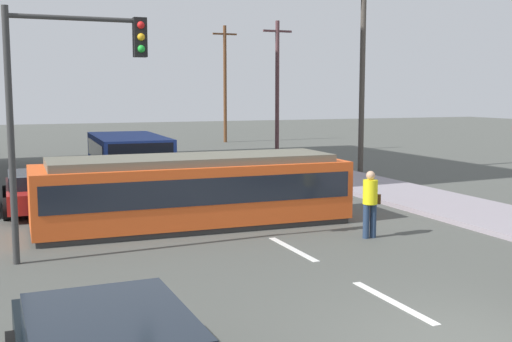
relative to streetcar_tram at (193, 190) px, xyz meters
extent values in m
plane|color=#4C4E48|center=(1.37, 0.66, -0.98)|extent=(120.00, 120.00, 0.00)
cube|color=silver|center=(1.37, -7.34, -0.98)|extent=(0.16, 2.40, 0.01)
cube|color=silver|center=(1.37, -3.34, -0.98)|extent=(0.16, 2.40, 0.01)
cube|color=silver|center=(1.37, 6.00, -0.98)|extent=(0.16, 2.40, 0.01)
cube|color=silver|center=(1.37, 12.00, -0.98)|extent=(0.16, 2.40, 0.01)
cube|color=#E7541F|center=(0.00, 0.00, -0.06)|extent=(8.36, 2.66, 1.55)
cube|color=#2D2D2D|center=(0.00, 0.00, -0.91)|extent=(8.19, 2.54, 0.15)
cube|color=#656354|center=(0.00, 0.00, 0.82)|extent=(7.52, 2.27, 0.20)
cube|color=#1E232D|center=(0.00, 0.00, 0.13)|extent=(8.03, 2.70, 0.68)
cube|color=#213C96|center=(-0.15, 8.31, 0.13)|extent=(2.69, 5.88, 1.62)
cube|color=black|center=(-0.24, 5.46, 0.38)|extent=(2.25, 0.20, 0.97)
cube|color=black|center=(-0.15, 8.31, 0.42)|extent=(2.70, 5.01, 0.65)
cylinder|color=black|center=(-0.21, 6.46, -0.53)|extent=(2.58, 0.99, 0.90)
cylinder|color=black|center=(-0.09, 10.16, -0.53)|extent=(2.58, 0.99, 0.90)
cylinder|color=navy|center=(3.52, -3.02, -0.56)|extent=(0.16, 0.16, 0.85)
cylinder|color=navy|center=(3.72, -3.02, -0.56)|extent=(0.16, 0.16, 0.85)
cylinder|color=yellow|center=(3.62, -3.02, 0.17)|extent=(0.36, 0.36, 0.60)
sphere|color=tan|center=(3.62, -3.02, 0.58)|extent=(0.22, 0.22, 0.22)
cube|color=#4A2E17|center=(3.84, -2.97, -0.03)|extent=(0.22, 0.21, 0.24)
cube|color=black|center=(-3.75, -9.50, 0.01)|extent=(1.73, 2.32, 0.40)
cylinder|color=black|center=(-2.86, -8.09, -0.66)|extent=(0.23, 0.64, 0.64)
cube|color=#A81E1B|center=(-3.76, 4.00, -0.47)|extent=(1.79, 4.29, 0.55)
cube|color=black|center=(-3.76, 3.85, 0.01)|extent=(1.64, 2.37, 0.40)
cylinder|color=black|center=(-4.63, 5.29, -0.66)|extent=(0.22, 0.64, 0.64)
cylinder|color=black|center=(-2.87, 5.28, -0.66)|extent=(0.22, 0.64, 0.64)
cylinder|color=black|center=(-4.65, 2.72, -0.66)|extent=(0.22, 0.64, 0.64)
cylinder|color=black|center=(-2.89, 2.71, -0.66)|extent=(0.22, 0.64, 0.64)
cylinder|color=#333333|center=(-4.54, -2.30, 1.67)|extent=(0.14, 0.14, 5.30)
cylinder|color=#333333|center=(-3.19, -2.30, 4.12)|extent=(2.70, 0.10, 0.10)
cube|color=black|center=(-1.83, -2.30, 3.77)|extent=(0.28, 0.24, 0.84)
sphere|color=red|center=(-1.83, -2.43, 4.02)|extent=(0.16, 0.16, 0.16)
sphere|color=gold|center=(-1.83, -2.43, 3.77)|extent=(0.16, 0.16, 0.16)
sphere|color=green|center=(-1.83, -2.43, 3.52)|extent=(0.16, 0.16, 0.16)
cylinder|color=#4B443C|center=(10.17, 8.16, 3.25)|extent=(0.24, 0.24, 8.46)
cylinder|color=brown|center=(10.62, 18.35, 2.90)|extent=(0.24, 0.24, 7.75)
cube|color=brown|center=(10.62, 18.35, 6.17)|extent=(1.80, 0.12, 0.12)
cylinder|color=brown|center=(10.53, 27.43, 3.19)|extent=(0.24, 0.24, 8.35)
cube|color=brown|center=(10.53, 27.43, 6.77)|extent=(1.80, 0.12, 0.12)
camera|label=1|loc=(-4.76, -16.19, 2.58)|focal=44.53mm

